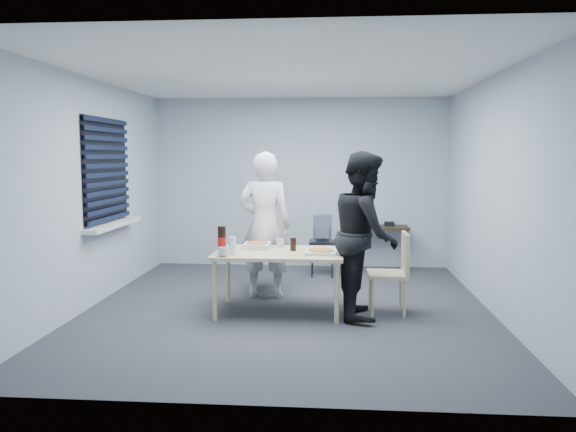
# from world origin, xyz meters

# --- Properties ---
(room) EXTENTS (5.00, 5.00, 5.00)m
(room) POSITION_xyz_m (-2.20, 0.40, 1.44)
(room) COLOR #2C2C32
(room) RESTS_ON ground
(dining_table) EXTENTS (1.39, 0.88, 0.68)m
(dining_table) POSITION_xyz_m (-0.09, -0.15, 0.62)
(dining_table) COLOR beige
(dining_table) RESTS_ON ground
(chair_far) EXTENTS (0.42, 0.42, 0.89)m
(chair_far) POSITION_xyz_m (-0.36, 0.95, 0.51)
(chair_far) COLOR beige
(chair_far) RESTS_ON ground
(chair_right) EXTENTS (0.42, 0.42, 0.89)m
(chair_right) POSITION_xyz_m (1.18, -0.10, 0.51)
(chair_right) COLOR beige
(chair_right) RESTS_ON ground
(person_white) EXTENTS (0.65, 0.42, 1.77)m
(person_white) POSITION_xyz_m (-0.32, 0.51, 0.89)
(person_white) COLOR silver
(person_white) RESTS_ON ground
(person_black) EXTENTS (0.47, 0.86, 1.77)m
(person_black) POSITION_xyz_m (0.84, -0.23, 0.89)
(person_black) COLOR black
(person_black) RESTS_ON ground
(side_table) EXTENTS (1.00, 0.44, 0.66)m
(side_table) POSITION_xyz_m (1.13, 2.28, 0.59)
(side_table) COLOR #36271B
(side_table) RESTS_ON ground
(stool) EXTENTS (0.36, 0.36, 0.51)m
(stool) POSITION_xyz_m (0.35, 1.76, 0.40)
(stool) COLOR black
(stool) RESTS_ON ground
(backpack) EXTENTS (0.27, 0.20, 0.38)m
(backpack) POSITION_xyz_m (0.35, 1.75, 0.69)
(backpack) COLOR slate
(backpack) RESTS_ON stool
(pizza_box_a) EXTENTS (0.29, 0.29, 0.07)m
(pizza_box_a) POSITION_xyz_m (-0.35, 0.02, 0.71)
(pizza_box_a) COLOR silver
(pizza_box_a) RESTS_ON dining_table
(pizza_box_b) EXTENTS (0.32, 0.32, 0.05)m
(pizza_box_b) POSITION_xyz_m (0.37, -0.25, 0.70)
(pizza_box_b) COLOR silver
(pizza_box_b) RESTS_ON dining_table
(mug_a) EXTENTS (0.17, 0.17, 0.10)m
(mug_a) POSITION_xyz_m (-0.63, -0.49, 0.73)
(mug_a) COLOR silver
(mug_a) RESTS_ON dining_table
(mug_b) EXTENTS (0.10, 0.10, 0.09)m
(mug_b) POSITION_xyz_m (-0.10, 0.17, 0.72)
(mug_b) COLOR silver
(mug_b) RESTS_ON dining_table
(cola_glass) EXTENTS (0.09, 0.09, 0.14)m
(cola_glass) POSITION_xyz_m (0.06, -0.08, 0.75)
(cola_glass) COLOR black
(cola_glass) RESTS_ON dining_table
(soda_bottle) EXTENTS (0.09, 0.09, 0.29)m
(soda_bottle) POSITION_xyz_m (-0.69, -0.32, 0.82)
(soda_bottle) COLOR black
(soda_bottle) RESTS_ON dining_table
(plastic_cups) EXTENTS (0.10, 0.10, 0.19)m
(plastic_cups) POSITION_xyz_m (-0.56, -0.37, 0.77)
(plastic_cups) COLOR silver
(plastic_cups) RESTS_ON dining_table
(rubber_band) EXTENTS (0.06, 0.06, 0.00)m
(rubber_band) POSITION_xyz_m (0.21, -0.40, 0.68)
(rubber_band) COLOR red
(rubber_band) RESTS_ON dining_table
(papers) EXTENTS (0.29, 0.35, 0.01)m
(papers) POSITION_xyz_m (0.98, 2.30, 0.67)
(papers) COLOR white
(papers) RESTS_ON side_table
(black_box) EXTENTS (0.17, 0.14, 0.06)m
(black_box) POSITION_xyz_m (1.35, 2.31, 0.70)
(black_box) COLOR black
(black_box) RESTS_ON side_table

